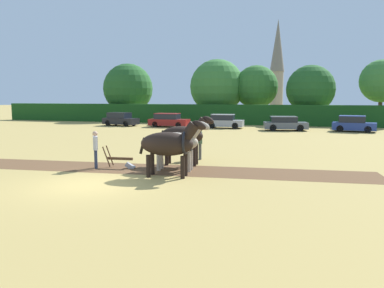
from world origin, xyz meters
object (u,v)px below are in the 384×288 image
(draft_horse_trail_left, at_px, (184,136))
(parked_car_far_left, at_px, (120,119))
(draft_horse_lead_right, at_px, (177,142))
(farmer_at_plow, at_px, (95,146))
(plow, at_px, (122,162))
(parked_car_center_left, at_px, (224,121))
(parked_car_left, at_px, (169,120))
(parked_car_center_right, at_px, (354,124))
(tree_center, at_px, (310,89))
(parked_car_center, at_px, (285,124))
(tree_center_right, at_px, (382,81))
(farmer_beside_team, at_px, (200,141))
(tree_left, at_px, (217,87))
(draft_horse_lead_left, at_px, (170,144))
(tree_center_left, at_px, (256,87))
(church_spire, at_px, (277,65))
(tree_far_left, at_px, (128,89))

(draft_horse_trail_left, relative_size, parked_car_far_left, 0.64)
(draft_horse_lead_right, relative_size, farmer_at_plow, 1.62)
(plow, bearing_deg, parked_car_center_left, 84.67)
(farmer_at_plow, distance_m, parked_car_left, 24.62)
(parked_car_center_right, bearing_deg, tree_center, 120.59)
(draft_horse_trail_left, xyz_separation_m, plow, (-2.47, -1.68, -1.12))
(plow, bearing_deg, parked_car_center, 68.96)
(tree_center_right, bearing_deg, farmer_beside_team, -114.40)
(tree_left, bearing_deg, draft_horse_trail_left, -79.09)
(draft_horse_lead_left, xyz_separation_m, draft_horse_trail_left, (-0.32, 2.76, 0.05))
(tree_center, xyz_separation_m, draft_horse_trail_left, (-5.75, -31.40, -2.85))
(tree_left, relative_size, draft_horse_trail_left, 2.98)
(tree_center_left, bearing_deg, tree_left, -175.21)
(parked_car_center_right, bearing_deg, parked_car_center_left, -174.55)
(tree_center, distance_m, parked_car_left, 18.11)
(parked_car_center_left, xyz_separation_m, parked_car_center, (6.43, -1.05, -0.03))
(draft_horse_lead_right, relative_size, parked_car_center, 0.63)
(tree_left, height_order, church_spire, church_spire)
(parked_car_far_left, distance_m, parked_car_center_left, 12.32)
(tree_far_left, height_order, parked_car_center_left, tree_far_left)
(tree_center, xyz_separation_m, parked_car_center_left, (-8.73, -9.14, -3.56))
(farmer_beside_team, distance_m, parked_car_center_right, 22.14)
(tree_center, height_order, farmer_beside_team, tree_center)
(church_spire, relative_size, farmer_beside_team, 10.90)
(tree_left, bearing_deg, parked_car_center_left, -72.01)
(tree_center_left, distance_m, farmer_at_plow, 34.94)
(tree_far_left, height_order, parked_car_center_right, tree_far_left)
(tree_center_right, bearing_deg, parked_car_far_left, -162.41)
(plow, bearing_deg, parked_car_center_right, 55.79)
(plow, distance_m, parked_car_far_left, 26.89)
(parked_car_center_left, height_order, parked_car_center_right, parked_car_center_right)
(draft_horse_trail_left, bearing_deg, plow, -152.29)
(draft_horse_lead_right, distance_m, farmer_beside_team, 3.25)
(farmer_at_plow, xyz_separation_m, parked_car_center, (7.09, 23.27, -0.33))
(tree_center, distance_m, parked_car_center_left, 13.13)
(draft_horse_lead_left, distance_m, parked_car_center_right, 26.37)
(tree_left, xyz_separation_m, draft_horse_trail_left, (6.20, -32.18, -3.28))
(parked_car_left, bearing_deg, tree_far_left, 135.26)
(tree_far_left, relative_size, parked_car_far_left, 1.83)
(tree_center_left, relative_size, parked_car_far_left, 1.69)
(draft_horse_lead_right, bearing_deg, plow, 180.00)
(tree_left, distance_m, parked_car_left, 11.42)
(parked_car_left, bearing_deg, draft_horse_lead_right, -68.30)
(parked_car_center_right, bearing_deg, parked_car_center, -167.17)
(tree_center_right, bearing_deg, parked_car_center_right, -111.80)
(farmer_at_plow, bearing_deg, tree_left, 60.70)
(church_spire, xyz_separation_m, parked_car_left, (-8.39, -39.03, -9.06))
(plow, xyz_separation_m, parked_car_center_right, (12.32, 23.50, 0.43))
(farmer_at_plow, bearing_deg, tree_far_left, 81.16)
(farmer_at_plow, bearing_deg, tree_center_left, 52.14)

